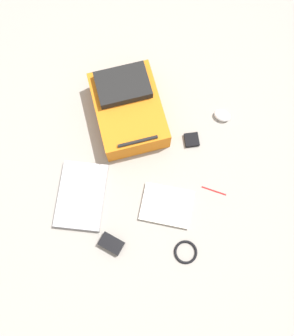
% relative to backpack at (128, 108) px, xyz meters
% --- Properties ---
extents(ground_plane, '(3.47, 3.47, 0.00)m').
position_rel_backpack_xyz_m(ground_plane, '(-0.27, -0.18, -0.08)').
color(ground_plane, gray).
extents(backpack, '(0.57, 0.52, 0.19)m').
position_rel_backpack_xyz_m(backpack, '(0.00, 0.00, 0.00)').
color(backpack, orange).
rests_on(backpack, ground_plane).
extents(laptop, '(0.38, 0.29, 0.03)m').
position_rel_backpack_xyz_m(laptop, '(-0.50, 0.10, -0.06)').
color(laptop, '#929296').
rests_on(laptop, ground_plane).
extents(book_manual, '(0.21, 0.27, 0.02)m').
position_rel_backpack_xyz_m(book_manual, '(-0.43, -0.33, -0.07)').
color(book_manual, silver).
rests_on(book_manual, ground_plane).
extents(computer_mouse, '(0.08, 0.10, 0.04)m').
position_rel_backpack_xyz_m(computer_mouse, '(0.13, -0.50, -0.06)').
color(computer_mouse, silver).
rests_on(computer_mouse, ground_plane).
extents(cable_coil, '(0.11, 0.11, 0.01)m').
position_rel_backpack_xyz_m(cable_coil, '(-0.63, -0.48, -0.07)').
color(cable_coil, black).
rests_on(cable_coil, ground_plane).
extents(power_brick, '(0.10, 0.13, 0.04)m').
position_rel_backpack_xyz_m(power_brick, '(-0.69, -0.12, -0.06)').
color(power_brick, black).
rests_on(power_brick, ground_plane).
extents(pen_black, '(0.02, 0.13, 0.01)m').
position_rel_backpack_xyz_m(pen_black, '(-0.29, -0.55, -0.08)').
color(pen_black, red).
rests_on(pen_black, ground_plane).
extents(earbud_pouch, '(0.10, 0.10, 0.02)m').
position_rel_backpack_xyz_m(earbud_pouch, '(-0.05, -0.37, -0.07)').
color(earbud_pouch, black).
rests_on(earbud_pouch, ground_plane).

